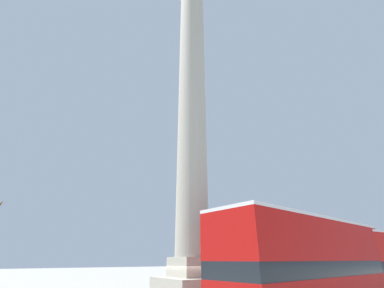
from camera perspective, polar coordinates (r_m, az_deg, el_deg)
monument_column at (r=17.39m, az=0.00°, el=3.32°), size 4.63×4.63×26.84m
bus_a at (r=12.95m, az=25.14°, el=-23.85°), size 10.51×3.50×4.44m
street_lamp at (r=16.21m, az=17.48°, el=-22.45°), size 0.42×0.42×5.39m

